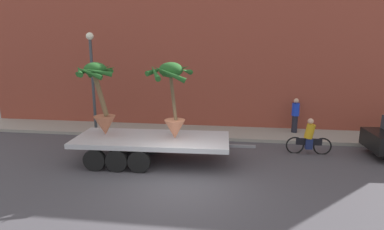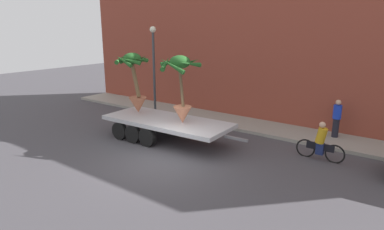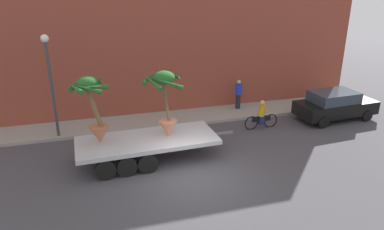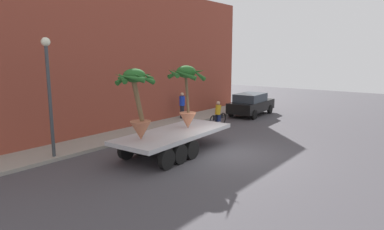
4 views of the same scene
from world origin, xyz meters
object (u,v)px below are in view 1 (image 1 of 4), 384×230
object	(u,v)px
potted_palm_middle	(100,95)
pedestrian_near_gate	(295,115)
potted_palm_rear	(172,95)
street_lamp	(92,70)
cyclist	(309,138)
flatbed_trailer	(146,143)

from	to	relation	value
potted_palm_middle	pedestrian_near_gate	size ratio (longest dim) A/B	1.65
potted_palm_rear	potted_palm_middle	size ratio (longest dim) A/B	1.01
potted_palm_rear	pedestrian_near_gate	bearing A→B (deg)	41.04
potted_palm_middle	street_lamp	world-z (taller)	street_lamp
potted_palm_rear	street_lamp	distance (m)	5.74
cyclist	pedestrian_near_gate	world-z (taller)	pedestrian_near_gate
potted_palm_rear	cyclist	bearing A→B (deg)	18.63
cyclist	pedestrian_near_gate	bearing A→B (deg)	92.63
potted_palm_middle	pedestrian_near_gate	xyz separation A→B (m)	(8.10, 4.40, -1.52)
flatbed_trailer	cyclist	bearing A→B (deg)	15.47
pedestrian_near_gate	potted_palm_rear	bearing A→B (deg)	-138.96
pedestrian_near_gate	potted_palm_middle	bearing A→B (deg)	-151.47
pedestrian_near_gate	street_lamp	bearing A→B (deg)	-173.17
potted_palm_middle	cyclist	bearing A→B (deg)	11.37
pedestrian_near_gate	flatbed_trailer	bearing A→B (deg)	-144.32
flatbed_trailer	potted_palm_middle	world-z (taller)	potted_palm_middle
cyclist	street_lamp	world-z (taller)	street_lamp
potted_palm_middle	street_lamp	bearing A→B (deg)	118.40
pedestrian_near_gate	street_lamp	world-z (taller)	street_lamp
flatbed_trailer	potted_palm_rear	bearing A→B (deg)	-1.37
flatbed_trailer	potted_palm_rear	world-z (taller)	potted_palm_rear
potted_palm_rear	pedestrian_near_gate	distance (m)	7.12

